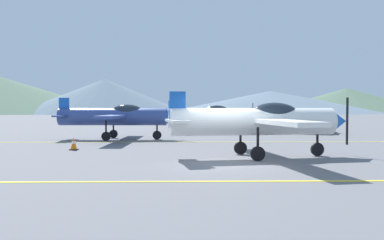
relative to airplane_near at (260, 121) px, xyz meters
The scene contains 11 objects.
ground_plane 2.52m from the airplane_near, 134.07° to the right, with size 400.00×400.00×0.00m, color slate.
apron_line_near 5.49m from the airplane_near, 105.79° to the right, with size 80.00×0.16×0.01m, color yellow.
apron_line_far 7.24m from the airplane_near, 101.73° to the left, with size 80.00×0.16×0.01m, color yellow.
airplane_near is the anchor object (origin of this frame).
airplane_mid 11.35m from the airplane_near, 128.32° to the left, with size 7.35×8.48×2.55m.
airplane_far 18.61m from the airplane_near, 92.31° to the left, with size 7.39×8.51×2.55m.
car_sedan 16.83m from the airplane_near, 65.06° to the left, with size 3.49×4.66×1.62m.
traffic_cone_front 8.60m from the airplane_near, 160.56° to the left, with size 0.36×0.36×0.59m.
hill_centerleft 123.31m from the airplane_near, 104.02° to the left, with size 57.37×57.37×11.57m, color slate.
hill_centerright 138.26m from the airplane_near, 77.60° to the left, with size 82.37×82.37×8.29m, color slate.
hill_right 157.29m from the airplane_near, 66.60° to the left, with size 68.47×68.47×9.78m, color #4C6651.
Camera 1 is at (-1.52, -13.99, 1.94)m, focal length 37.34 mm.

